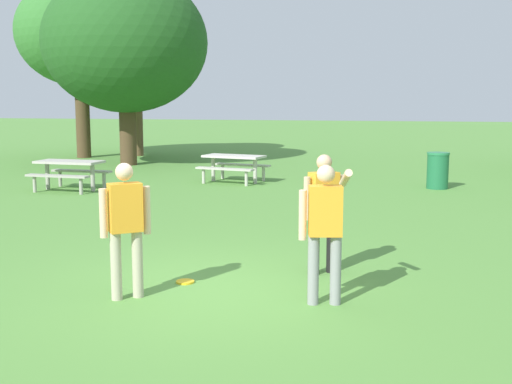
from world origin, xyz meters
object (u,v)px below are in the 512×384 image
(person_catcher, at_px, (324,206))
(trash_can_further_along, at_px, (438,170))
(picnic_table_near, at_px, (70,169))
(tree_far_right, at_px, (125,43))
(person_thrower, at_px, (126,221))
(picnic_table_far, at_px, (234,163))
(frisbee, at_px, (185,282))
(person_bystander, at_px, (325,223))
(tree_broad_center, at_px, (134,47))
(tree_tall_left, at_px, (80,33))

(person_catcher, height_order, trash_can_further_along, person_catcher)
(picnic_table_near, height_order, trash_can_further_along, trash_can_further_along)
(person_catcher, distance_m, tree_far_right, 15.89)
(person_thrower, height_order, picnic_table_far, person_thrower)
(person_catcher, height_order, picnic_table_far, person_catcher)
(person_catcher, relative_size, trash_can_further_along, 1.71)
(person_catcher, relative_size, picnic_table_far, 0.84)
(frisbee, height_order, trash_can_further_along, trash_can_further_along)
(tree_far_right, bearing_deg, person_bystander, -59.28)
(tree_broad_center, distance_m, tree_far_right, 3.78)
(picnic_table_far, bearing_deg, person_bystander, -70.55)
(frisbee, xyz_separation_m, tree_tall_left, (-9.59, 16.26, 4.85))
(tree_broad_center, bearing_deg, picnic_table_near, -77.32)
(picnic_table_far, height_order, tree_far_right, tree_far_right)
(frisbee, distance_m, picnic_table_near, 9.45)
(person_catcher, distance_m, tree_tall_left, 19.51)
(person_thrower, height_order, picnic_table_near, person_thrower)
(picnic_table_near, height_order, tree_tall_left, tree_tall_left)
(picnic_table_near, bearing_deg, tree_broad_center, 102.68)
(frisbee, xyz_separation_m, tree_broad_center, (-7.86, 17.50, 4.38))
(person_catcher, distance_m, picnic_table_far, 9.85)
(person_thrower, distance_m, tree_broad_center, 20.02)
(trash_can_further_along, height_order, tree_far_right, tree_far_right)
(person_thrower, height_order, tree_far_right, tree_far_right)
(trash_can_further_along, distance_m, tree_far_right, 11.79)
(person_thrower, relative_size, tree_broad_center, 0.25)
(picnic_table_far, xyz_separation_m, tree_broad_center, (-6.01, 7.47, 3.83))
(tree_broad_center, bearing_deg, tree_tall_left, -144.35)
(person_thrower, height_order, person_catcher, same)
(person_catcher, bearing_deg, picnic_table_near, 137.46)
(person_thrower, bearing_deg, person_bystander, 6.94)
(person_bystander, height_order, trash_can_further_along, person_bystander)
(trash_can_further_along, bearing_deg, frisbee, -110.65)
(frisbee, relative_size, picnic_table_far, 0.12)
(frisbee, relative_size, tree_tall_left, 0.03)
(person_bystander, bearing_deg, picnic_table_near, 132.88)
(person_bystander, distance_m, tree_broad_center, 20.74)
(tree_tall_left, height_order, tree_far_right, tree_tall_left)
(person_bystander, bearing_deg, tree_tall_left, 124.38)
(person_catcher, distance_m, trash_can_further_along, 9.30)
(picnic_table_near, bearing_deg, person_catcher, -42.54)
(person_bystander, xyz_separation_m, picnic_table_near, (-7.49, 8.07, -0.40))
(person_bystander, relative_size, picnic_table_far, 0.84)
(person_thrower, relative_size, tree_tall_left, 0.23)
(trash_can_further_along, bearing_deg, tree_tall_left, 154.53)
(person_thrower, relative_size, trash_can_further_along, 1.71)
(person_catcher, xyz_separation_m, tree_broad_center, (-9.56, 16.66, 3.45))
(person_thrower, distance_m, person_bystander, 2.35)
(frisbee, distance_m, tree_far_right, 16.01)
(person_catcher, bearing_deg, person_bystander, -83.02)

